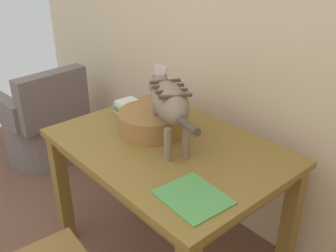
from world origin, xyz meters
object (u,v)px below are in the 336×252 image
(saucer_bowl, at_px, (160,123))
(cat, at_px, (169,102))
(magazine, at_px, (193,197))
(wicker_armchair, at_px, (45,127))
(book_stack, at_px, (131,109))
(coffee_mug, at_px, (160,113))
(dining_table, at_px, (168,161))
(wicker_basket, at_px, (151,121))

(saucer_bowl, bearing_deg, cat, -27.09)
(magazine, distance_m, wicker_armchair, 1.95)
(magazine, relative_size, book_stack, 1.36)
(coffee_mug, bearing_deg, book_stack, -172.09)
(book_stack, bearing_deg, wicker_armchair, -175.96)
(dining_table, xyz_separation_m, cat, (-0.00, 0.01, 0.32))
(dining_table, relative_size, saucer_bowl, 6.00)
(saucer_bowl, distance_m, wicker_armchair, 1.41)
(dining_table, bearing_deg, wicker_basket, 170.35)
(book_stack, bearing_deg, magazine, -19.31)
(book_stack, bearing_deg, saucer_bowl, 8.02)
(magazine, height_order, wicker_armchair, wicker_armchair)
(book_stack, height_order, wicker_basket, wicker_basket)
(coffee_mug, height_order, wicker_basket, coffee_mug)
(dining_table, distance_m, magazine, 0.45)
(wicker_armchair, bearing_deg, cat, -93.72)
(book_stack, relative_size, wicker_armchair, 0.25)
(cat, bearing_deg, book_stack, 108.53)
(saucer_bowl, distance_m, wicker_basket, 0.09)
(cat, bearing_deg, dining_table, -132.17)
(wicker_armchair, bearing_deg, magazine, -100.37)
(dining_table, bearing_deg, coffee_mug, 150.62)
(magazine, distance_m, wicker_basket, 0.59)
(book_stack, bearing_deg, wicker_basket, -9.88)
(cat, relative_size, saucer_bowl, 3.26)
(magazine, relative_size, wicker_basket, 0.77)
(dining_table, relative_size, magazine, 4.30)
(saucer_bowl, xyz_separation_m, wicker_armchair, (-1.32, -0.11, -0.49))
(saucer_bowl, xyz_separation_m, magazine, (0.56, -0.31, -0.02))
(magazine, bearing_deg, dining_table, 155.63)
(dining_table, relative_size, wicker_basket, 3.32)
(dining_table, bearing_deg, magazine, -28.21)
(dining_table, xyz_separation_m, wicker_basket, (-0.16, 0.03, 0.16))
(coffee_mug, xyz_separation_m, magazine, (0.56, -0.31, -0.07))
(saucer_bowl, bearing_deg, magazine, -28.44)
(cat, distance_m, wicker_armchair, 1.65)
(book_stack, distance_m, wicker_armchair, 1.21)
(magazine, xyz_separation_m, wicker_basket, (-0.54, 0.23, 0.06))
(wicker_basket, bearing_deg, book_stack, 170.12)
(dining_table, xyz_separation_m, wicker_armchair, (-1.50, -0.01, -0.38))
(cat, relative_size, wicker_basket, 1.80)
(wicker_basket, bearing_deg, cat, -6.55)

